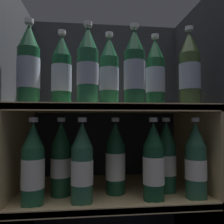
% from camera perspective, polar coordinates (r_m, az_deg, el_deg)
% --- Properties ---
extents(fridge_back_wall, '(0.72, 0.02, 1.00)m').
position_cam_1_polar(fridge_back_wall, '(1.03, -1.54, -4.68)').
color(fridge_back_wall, '#23262B').
rests_on(fridge_back_wall, ground_plane).
extents(fridge_side_left, '(0.02, 0.42, 1.00)m').
position_cam_1_polar(fridge_side_left, '(0.87, -24.02, -5.03)').
color(fridge_side_left, '#23262B').
rests_on(fridge_side_left, ground_plane).
extents(fridge_side_right, '(0.02, 0.42, 1.00)m').
position_cam_1_polar(fridge_side_right, '(0.93, 21.46, -4.84)').
color(fridge_side_right, '#23262B').
rests_on(fridge_side_right, ground_plane).
extents(shelf_lower, '(0.68, 0.38, 0.29)m').
position_cam_1_polar(shelf_lower, '(0.88, -0.36, -22.95)').
color(shelf_lower, '#DBBC84').
rests_on(shelf_lower, ground_plane).
extents(shelf_upper, '(0.68, 0.38, 0.60)m').
position_cam_1_polar(shelf_upper, '(0.83, -0.38, -9.87)').
color(shelf_upper, '#DBBC84').
rests_on(shelf_upper, ground_plane).
extents(bottle_upper_front_0, '(0.07, 0.07, 0.26)m').
position_cam_1_polar(bottle_upper_front_0, '(0.73, -20.98, 10.97)').
color(bottle_upper_front_0, '#194C2D').
rests_on(bottle_upper_front_0, shelf_upper).
extents(bottle_upper_front_1, '(0.07, 0.07, 0.26)m').
position_cam_1_polar(bottle_upper_front_1, '(0.71, -6.37, 11.42)').
color(bottle_upper_front_1, '#1E5638').
rests_on(bottle_upper_front_1, shelf_upper).
extents(bottle_upper_front_2, '(0.07, 0.07, 0.26)m').
position_cam_1_polar(bottle_upper_front_2, '(0.72, 5.88, 11.01)').
color(bottle_upper_front_2, '#194C2D').
rests_on(bottle_upper_front_2, shelf_upper).
extents(bottle_upper_front_3, '(0.07, 0.07, 0.26)m').
position_cam_1_polar(bottle_upper_front_3, '(0.78, 19.62, 10.14)').
color(bottle_upper_front_3, '#384C28').
rests_on(bottle_upper_front_3, shelf_upper).
extents(bottle_upper_back_0, '(0.07, 0.07, 0.26)m').
position_cam_1_polar(bottle_upper_back_0, '(0.79, -13.04, 9.95)').
color(bottle_upper_back_0, '#144228').
rests_on(bottle_upper_back_0, shelf_upper).
extents(bottle_upper_back_1, '(0.07, 0.07, 0.26)m').
position_cam_1_polar(bottle_upper_back_1, '(0.79, -0.77, 9.99)').
color(bottle_upper_back_1, '#1E5638').
rests_on(bottle_upper_back_1, shelf_upper).
extents(bottle_upper_back_2, '(0.07, 0.07, 0.26)m').
position_cam_1_polar(bottle_upper_back_2, '(0.82, 11.23, 9.50)').
color(bottle_upper_back_2, '#194C2D').
rests_on(bottle_upper_back_2, shelf_upper).
extents(bottle_lower_front_0, '(0.07, 0.07, 0.26)m').
position_cam_1_polar(bottle_lower_front_0, '(0.72, -19.95, -13.19)').
color(bottle_lower_front_0, '#1E5638').
rests_on(bottle_lower_front_0, shelf_lower).
extents(bottle_lower_front_1, '(0.07, 0.07, 0.26)m').
position_cam_1_polar(bottle_lower_front_1, '(0.70, -7.82, -13.53)').
color(bottle_lower_front_1, '#285B42').
rests_on(bottle_lower_front_1, shelf_lower).
extents(bottle_lower_front_2, '(0.07, 0.07, 0.26)m').
position_cam_1_polar(bottle_lower_front_2, '(0.73, 10.79, -13.09)').
color(bottle_lower_front_2, '#144228').
rests_on(bottle_lower_front_2, shelf_lower).
extents(bottle_lower_front_3, '(0.07, 0.07, 0.26)m').
position_cam_1_polar(bottle_lower_front_3, '(0.79, 21.03, -12.13)').
color(bottle_lower_front_3, '#285B42').
rests_on(bottle_lower_front_3, shelf_lower).
extents(bottle_lower_back_0, '(0.07, 0.07, 0.26)m').
position_cam_1_polar(bottle_lower_back_0, '(0.78, -13.18, -12.22)').
color(bottle_lower_back_0, '#194C2D').
rests_on(bottle_lower_back_0, shelf_lower).
extents(bottle_lower_back_1, '(0.07, 0.07, 0.26)m').
position_cam_1_polar(bottle_lower_back_1, '(0.79, 0.91, -12.41)').
color(bottle_lower_back_1, '#144228').
rests_on(bottle_lower_back_1, shelf_lower).
extents(bottle_lower_back_2, '(0.07, 0.07, 0.26)m').
position_cam_1_polar(bottle_lower_back_2, '(0.83, 14.03, -11.70)').
color(bottle_lower_back_2, '#1E5638').
rests_on(bottle_lower_back_2, shelf_lower).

